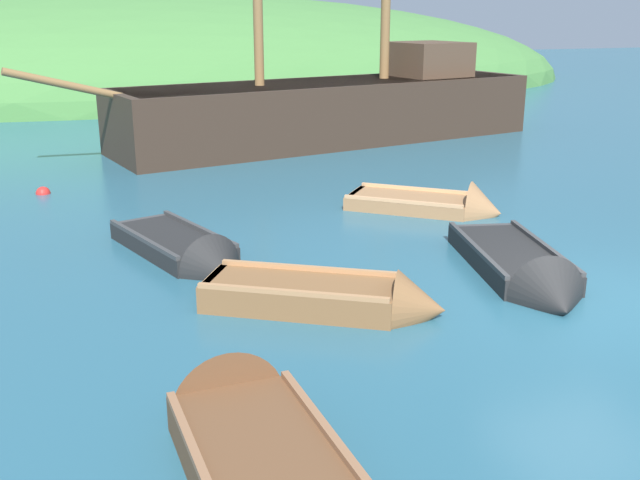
# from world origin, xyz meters

# --- Properties ---
(ground_plane) EXTENTS (120.00, 120.00, 0.00)m
(ground_plane) POSITION_xyz_m (0.00, 0.00, 0.00)
(ground_plane) COLOR #285B70
(shore_hill) EXTENTS (51.63, 26.23, 9.87)m
(shore_hill) POSITION_xyz_m (-2.78, 34.52, 0.00)
(shore_hill) COLOR #477F3D
(shore_hill) RESTS_ON ground
(sailing_ship) EXTENTS (16.33, 6.02, 11.03)m
(sailing_ship) POSITION_xyz_m (1.14, 13.87, 0.72)
(sailing_ship) COLOR #38281E
(sailing_ship) RESTS_ON ground
(rowboat_outer_right) EXTENTS (1.38, 3.39, 1.21)m
(rowboat_outer_right) POSITION_xyz_m (-5.67, -2.14, 0.13)
(rowboat_outer_right) COLOR brown
(rowboat_outer_right) RESTS_ON ground
(rowboat_center) EXTENTS (3.41, 2.66, 1.02)m
(rowboat_center) POSITION_xyz_m (-3.68, 0.90, 0.14)
(rowboat_center) COLOR brown
(rowboat_center) RESTS_ON ground
(rowboat_near_dock) EXTENTS (1.97, 3.79, 1.16)m
(rowboat_near_dock) POSITION_xyz_m (-0.51, 1.03, 0.10)
(rowboat_near_dock) COLOR black
(rowboat_near_dock) RESTS_ON ground
(rowboat_outer_left) EXTENTS (2.08, 3.55, 1.08)m
(rowboat_outer_left) POSITION_xyz_m (-5.25, 3.76, 0.09)
(rowboat_outer_left) COLOR black
(rowboat_outer_left) RESTS_ON ground
(rowboat_far) EXTENTS (3.22, 2.99, 1.22)m
(rowboat_far) POSITION_xyz_m (0.21, 5.13, 0.08)
(rowboat_far) COLOR #9E7047
(rowboat_far) RESTS_ON ground
(buoy_red) EXTENTS (0.33, 0.33, 0.33)m
(buoy_red) POSITION_xyz_m (-7.58, 9.52, 0.00)
(buoy_red) COLOR red
(buoy_red) RESTS_ON ground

